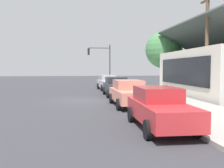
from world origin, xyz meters
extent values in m
plane|color=#38383D|center=(0.00, 0.00, 0.00)|extent=(120.00, 120.00, 0.00)
cube|color=#A3A099|center=(0.00, 5.60, 0.08)|extent=(60.00, 4.20, 0.16)
cube|color=silver|center=(-8.62, 2.85, 0.68)|extent=(4.75, 1.96, 0.70)
cube|color=#A0A2A6|center=(-9.09, 2.82, 1.31)|extent=(2.32, 1.62, 0.56)
cylinder|color=black|center=(-7.22, 3.78, 0.33)|extent=(0.67, 0.26, 0.66)
cylinder|color=black|center=(-7.13, 2.08, 0.33)|extent=(0.67, 0.26, 0.66)
cylinder|color=black|center=(-10.11, 3.62, 0.33)|extent=(0.67, 0.26, 0.66)
cylinder|color=black|center=(-10.02, 1.92, 0.33)|extent=(0.67, 0.26, 0.66)
cube|color=#2D3035|center=(-2.54, 2.84, 0.68)|extent=(4.54, 1.82, 0.70)
cube|color=#27292D|center=(-2.99, 2.84, 1.31)|extent=(2.18, 1.60, 0.56)
cylinder|color=black|center=(-1.13, 3.75, 0.33)|extent=(0.66, 0.22, 0.66)
cylinder|color=black|center=(-1.13, 1.93, 0.33)|extent=(0.66, 0.22, 0.66)
cylinder|color=black|center=(-3.94, 3.75, 0.33)|extent=(0.66, 0.22, 0.66)
cylinder|color=black|center=(-3.94, 1.94, 0.33)|extent=(0.66, 0.22, 0.66)
cube|color=#EA8C75|center=(3.37, 2.71, 0.68)|extent=(4.71, 1.89, 0.70)
cube|color=tan|center=(2.90, 2.71, 1.31)|extent=(2.27, 1.65, 0.56)
cylinder|color=black|center=(4.82, 3.65, 0.33)|extent=(0.66, 0.22, 0.66)
cylinder|color=black|center=(4.83, 1.79, 0.33)|extent=(0.66, 0.22, 0.66)
cylinder|color=black|center=(1.91, 3.63, 0.33)|extent=(0.66, 0.22, 0.66)
cylinder|color=black|center=(1.92, 1.77, 0.33)|extent=(0.66, 0.22, 0.66)
cube|color=red|center=(9.43, 2.66, 0.68)|extent=(4.61, 1.78, 0.70)
cube|color=#A9272B|center=(8.97, 2.66, 1.31)|extent=(2.22, 1.54, 0.56)
cylinder|color=black|center=(10.86, 3.49, 0.33)|extent=(0.66, 0.23, 0.66)
cylinder|color=black|center=(10.83, 1.78, 0.33)|extent=(0.66, 0.23, 0.66)
cylinder|color=black|center=(8.02, 3.53, 0.33)|extent=(0.66, 0.23, 0.66)
cylinder|color=black|center=(7.99, 1.82, 0.33)|extent=(0.66, 0.23, 0.66)
cube|color=black|center=(-1.19, 7.96, 2.09)|extent=(9.07, 0.08, 2.13)
cube|color=#3F4C47|center=(-1.19, 10.00, 4.86)|extent=(11.94, 4.29, 2.38)
cylinder|color=brown|center=(-8.46, 8.97, 1.62)|extent=(0.44, 0.44, 3.24)
sphere|color=#47844C|center=(-8.46, 8.97, 4.34)|extent=(4.01, 4.01, 4.01)
cylinder|color=#383833|center=(-12.82, 3.60, 2.60)|extent=(0.14, 0.14, 5.20)
cylinder|color=#383833|center=(-12.82, 2.30, 4.80)|extent=(0.10, 2.60, 0.10)
cube|color=black|center=(-12.82, 1.00, 4.35)|extent=(0.28, 0.24, 0.80)
sphere|color=red|center=(-12.97, 1.00, 4.61)|extent=(0.16, 0.16, 0.16)
sphere|color=yellow|center=(-12.97, 1.00, 4.35)|extent=(0.16, 0.16, 0.16)
sphere|color=green|center=(-12.97, 1.00, 4.09)|extent=(0.16, 0.16, 0.16)
cylinder|color=brown|center=(2.40, 8.20, 3.75)|extent=(0.24, 0.24, 7.50)
cube|color=brown|center=(2.40, 8.20, 6.90)|extent=(1.80, 0.12, 0.12)
cylinder|color=red|center=(7.30, 4.20, 0.44)|extent=(0.22, 0.22, 0.55)
sphere|color=red|center=(7.30, 4.20, 0.78)|extent=(0.18, 0.18, 0.18)
camera|label=1|loc=(18.98, -0.54, 2.34)|focal=41.75mm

